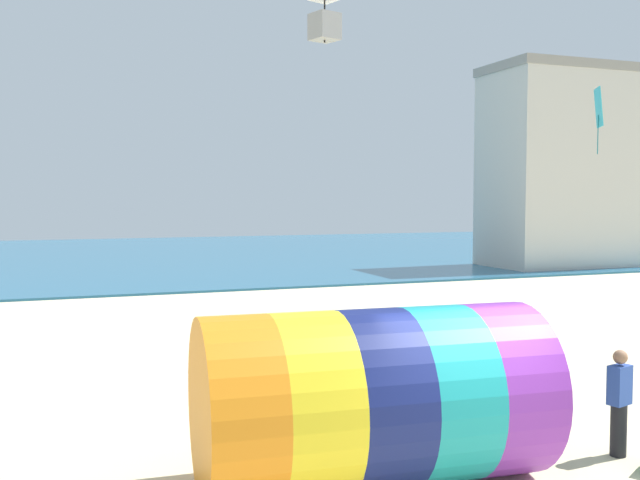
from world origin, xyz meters
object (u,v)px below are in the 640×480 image
at_px(kite_handler, 619,402).
at_px(kite_white_box, 325,7).
at_px(giant_inflatable_tube, 373,398).
at_px(kite_cyan_diamond, 599,108).

bearing_deg(kite_handler, kite_white_box, 164.90).
distance_m(giant_inflatable_tube, kite_white_box, 5.48).
distance_m(kite_handler, kite_white_box, 7.32).
bearing_deg(giant_inflatable_tube, kite_white_box, 113.36).
xyz_separation_m(giant_inflatable_tube, kite_handler, (3.96, -0.30, -0.38)).
distance_m(kite_handler, kite_cyan_diamond, 13.65).
xyz_separation_m(kite_cyan_diamond, kite_white_box, (-12.19, -8.33, -0.07)).
relative_size(kite_handler, kite_cyan_diamond, 0.80).
height_order(giant_inflatable_tube, kite_cyan_diamond, kite_cyan_diamond).
height_order(giant_inflatable_tube, kite_white_box, kite_white_box).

